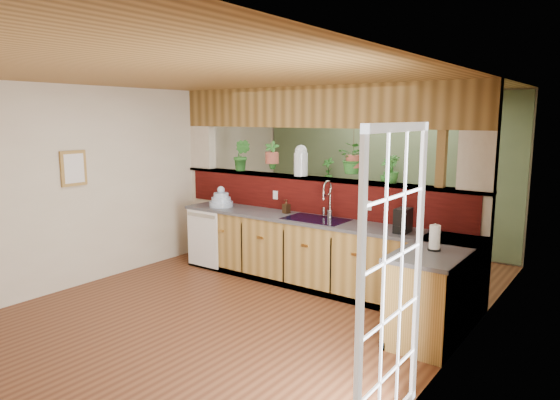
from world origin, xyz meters
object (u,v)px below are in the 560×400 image
Objects in this scene: glass_jar at (301,160)px; dish_stack at (221,200)px; paper_towel at (435,238)px; faucet at (328,198)px; coffee_maker at (403,221)px; shelving_console at (358,216)px; soap_dispenser at (286,206)px.

dish_stack is at bearing -159.28° from glass_jar.
dish_stack is at bearing 170.47° from paper_towel.
glass_jar is at bearing 20.72° from dish_stack.
faucet is at bearing 6.71° from dish_stack.
coffee_maker is 1.82m from glass_jar.
dish_stack is at bearing -173.29° from faucet.
coffee_maker is at bearing -44.75° from shelving_console.
glass_jar is 2.20m from shelving_console.
coffee_maker is at bearing -5.33° from soap_dispenser.
glass_jar is (-1.67, 0.43, 0.58)m from coffee_maker.
coffee_maker reaches higher than soap_dispenser.
dish_stack is 3.38m from paper_towel.
shelving_console is at bearing 106.84° from faucet.
soap_dispenser is 2.39m from paper_towel.
glass_jar is at bearing 79.62° from soap_dispenser.
faucet reaches higher than shelving_console.
soap_dispenser is at bearing -175.32° from faucet.
paper_towel is at bearing -17.25° from soap_dispenser.
glass_jar reaches higher than shelving_console.
dish_stack is 1.83× the size of soap_dispenser.
shelving_console is (-0.02, 2.17, -0.49)m from soap_dispenser.
shelving_console is (1.04, 2.32, -0.49)m from dish_stack.
paper_towel is at bearing -46.23° from coffee_maker.
faucet is 1.83× the size of paper_towel.
glass_jar is at bearing 158.79° from faucet.
glass_jar is (0.05, 0.27, 0.61)m from soap_dispenser.
faucet is 1.70m from dish_stack.
faucet is 1.13m from coffee_maker.
faucet reaches higher than paper_towel.
coffee_maker is (2.78, -0.01, 0.03)m from dish_stack.
coffee_maker is 0.65× the size of glass_jar.
dish_stack is 0.21× the size of shelving_console.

